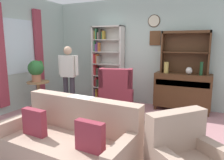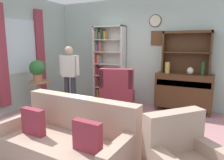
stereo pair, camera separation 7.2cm
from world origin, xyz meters
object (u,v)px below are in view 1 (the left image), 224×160
bookshelf (106,63)px  vase_tall (166,67)px  sideboard_hutch (185,46)px  wingback_chair (117,95)px  book_stack (97,114)px  coffee_table (104,122)px  potted_plant_large (36,69)px  couch_floral (70,144)px  plant_stand (39,93)px  sideboard (182,90)px  vase_round (189,71)px  person_reading (69,73)px  potted_plant_small (56,99)px  bottle_wine (201,69)px

bookshelf → vase_tall: bearing=-5.5°
sideboard_hutch → wingback_chair: size_ratio=1.05×
sideboard_hutch → vase_tall: sideboard_hutch is taller
book_stack → coffee_table: bearing=-8.2°
potted_plant_large → book_stack: (2.08, -0.75, -0.56)m
couch_floral → book_stack: (-0.04, 0.82, 0.16)m
couch_floral → plant_stand: couch_floral is taller
plant_stand → book_stack: plant_stand is taller
sideboard → plant_stand: 3.47m
wingback_chair → book_stack: size_ratio=4.78×
sideboard → coffee_table: (-0.94, -2.28, -0.16)m
vase_round → book_stack: bearing=-118.8°
sideboard → person_reading: size_ratio=0.83×
bookshelf → plant_stand: bookshelf is taller
potted_plant_small → coffee_table: (2.04, -1.20, 0.16)m
plant_stand → book_stack: size_ratio=3.32×
sideboard → person_reading: (-2.56, -1.05, 0.40)m
sideboard → couch_floral: size_ratio=0.70×
vase_round → potted_plant_small: 3.37m
sideboard → vase_tall: 0.68m
couch_floral → potted_plant_small: (-1.95, 2.00, -0.11)m
vase_tall → book_stack: size_ratio=1.23×
potted_plant_small → coffee_table: bearing=-30.6°
vase_round → person_reading: 2.87m
couch_floral → potted_plant_small: bearing=134.2°
bottle_wine → person_reading: size_ratio=0.20×
wingback_chair → coffee_table: wingback_chair is taller
bottle_wine → wingback_chair: bearing=-164.0°
vase_tall → couch_floral: (-0.65, -3.00, -0.74)m
vase_round → sideboard: bearing=152.8°
coffee_table → couch_floral: bearing=-96.7°
bookshelf → potted_plant_large: (-1.04, -1.60, -0.05)m
vase_round → wingback_chair: 1.79m
vase_round → wingback_chair: vase_round is taller
wingback_chair → book_stack: (0.38, -1.64, 0.09)m
plant_stand → potted_plant_small: plant_stand is taller
bookshelf → person_reading: (-0.44, -1.14, -0.17)m
sideboard_hutch → coffee_table: sideboard_hutch is taller
potted_plant_small → person_reading: 0.82m
sideboard → plant_stand: size_ratio=1.78×
wingback_chair → potted_plant_small: bearing=-163.2°
sideboard → wingback_chair: size_ratio=1.24×
bookshelf → potted_plant_small: bookshelf is taller
bookshelf → book_stack: (1.04, -2.35, -0.60)m
potted_plant_small → coffee_table: size_ratio=0.43×
potted_plant_large → vase_tall: bearing=27.3°
sideboard → vase_tall: (-0.39, -0.08, 0.55)m
plant_stand → potted_plant_small: bearing=69.8°
couch_floral → potted_plant_large: potted_plant_large is taller
vase_tall → coffee_table: vase_tall is taller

